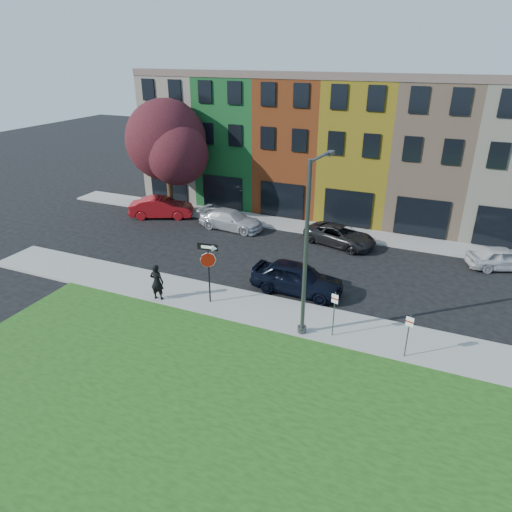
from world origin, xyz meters
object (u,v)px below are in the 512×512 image
at_px(stop_sign, 208,261).
at_px(man, 157,282).
at_px(sedan_near, 297,278).
at_px(street_lamp, 308,250).

relative_size(stop_sign, man, 1.66).
bearing_deg(sedan_near, street_lamp, -154.37).
distance_m(stop_sign, street_lamp, 5.47).
xyz_separation_m(sedan_near, street_lamp, (1.53, -3.51, 3.25)).
bearing_deg(man, street_lamp, 172.47).
bearing_deg(street_lamp, stop_sign, 179.75).
bearing_deg(man, stop_sign, -172.42).
height_order(man, street_lamp, street_lamp).
bearing_deg(street_lamp, sedan_near, 119.57).
distance_m(sedan_near, street_lamp, 5.03).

